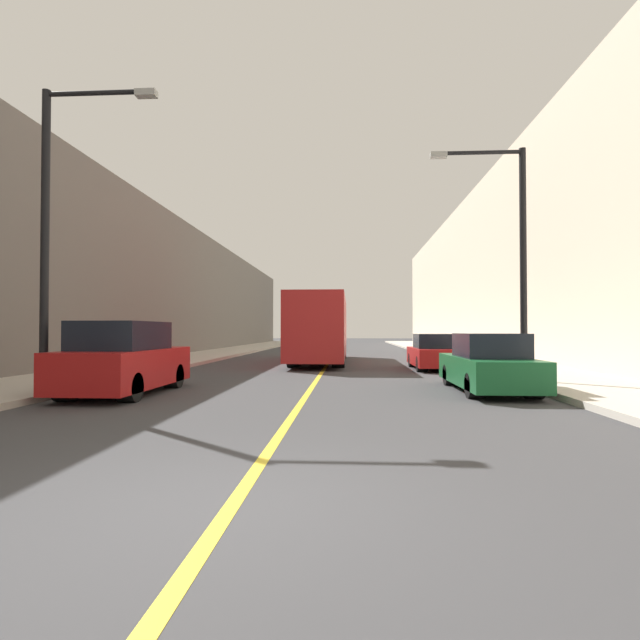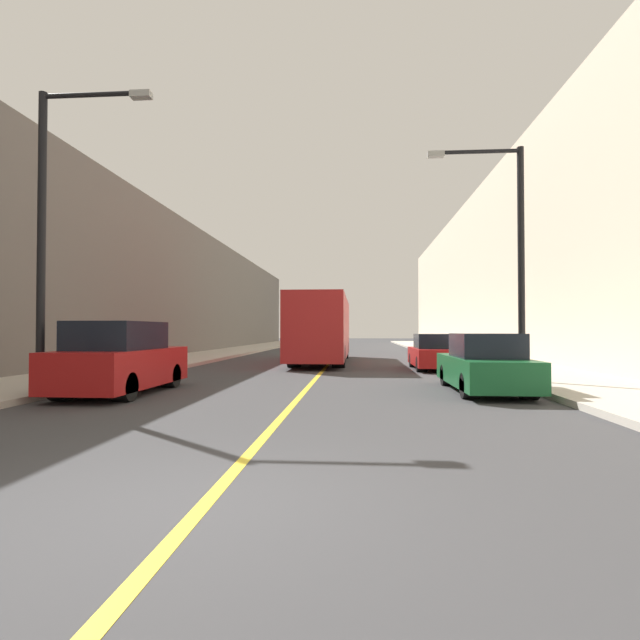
% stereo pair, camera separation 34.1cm
% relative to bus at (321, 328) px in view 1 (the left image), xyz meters
% --- Properties ---
extents(ground_plane, '(200.00, 200.00, 0.00)m').
position_rel_bus_xyz_m(ground_plane, '(0.40, -21.09, -1.76)').
color(ground_plane, '#38383A').
extents(sidewalk_left, '(3.87, 72.00, 0.16)m').
position_rel_bus_xyz_m(sidewalk_left, '(-7.52, 8.91, -1.68)').
color(sidewalk_left, '#B2AA9E').
rests_on(sidewalk_left, ground).
extents(sidewalk_right, '(3.87, 72.00, 0.16)m').
position_rel_bus_xyz_m(sidewalk_right, '(8.32, 8.91, -1.68)').
color(sidewalk_right, '#B2AA9E').
rests_on(sidewalk_right, ground).
extents(building_row_left, '(4.00, 72.00, 8.95)m').
position_rel_bus_xyz_m(building_row_left, '(-11.46, 8.91, 2.71)').
color(building_row_left, '#66605B').
rests_on(building_row_left, ground).
extents(building_row_right, '(4.00, 72.00, 11.70)m').
position_rel_bus_xyz_m(building_row_right, '(12.26, 8.91, 4.09)').
color(building_row_right, beige).
rests_on(building_row_right, ground).
extents(road_center_line, '(0.16, 72.00, 0.01)m').
position_rel_bus_xyz_m(road_center_line, '(0.40, 8.91, -1.76)').
color(road_center_line, gold).
rests_on(road_center_line, ground).
extents(bus, '(2.53, 11.71, 3.28)m').
position_rel_bus_xyz_m(bus, '(0.00, 0.00, 0.00)').
color(bus, '#AD1E1E').
rests_on(bus, ground).
extents(parked_suv_left, '(1.91, 4.59, 1.87)m').
position_rel_bus_xyz_m(parked_suv_left, '(-4.30, -13.09, -0.89)').
color(parked_suv_left, maroon).
rests_on(parked_suv_left, ground).
extents(car_right_near, '(1.77, 4.67, 1.57)m').
position_rel_bus_xyz_m(car_right_near, '(5.21, -11.96, -1.06)').
color(car_right_near, '#145128').
rests_on(car_right_near, ground).
extents(car_right_mid, '(1.89, 4.28, 1.50)m').
position_rel_bus_xyz_m(car_right_mid, '(5.09, -4.37, -1.08)').
color(car_right_mid, maroon).
rests_on(car_right_mid, ground).
extents(street_lamp_left, '(2.84, 0.24, 7.35)m').
position_rel_bus_xyz_m(street_lamp_left, '(-5.62, -14.00, 2.63)').
color(street_lamp_left, black).
rests_on(street_lamp_left, sidewalk_left).
extents(street_lamp_right, '(2.84, 0.24, 6.96)m').
position_rel_bus_xyz_m(street_lamp_right, '(6.41, -10.41, 2.43)').
color(street_lamp_right, black).
rests_on(street_lamp_right, sidewalk_right).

